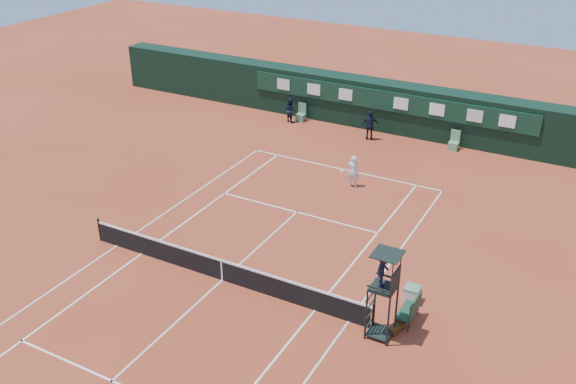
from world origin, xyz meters
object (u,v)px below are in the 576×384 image
Objects in this scene: player_bench at (411,309)px; umpire_chair at (384,277)px; cooler at (412,294)px; player at (353,171)px; tennis_net at (222,269)px.

umpire_chair is at bearing -120.14° from player_bench.
umpire_chair reaches higher than player_bench.
player reaches higher than cooler.
umpire_chair is (6.74, -0.20, 1.95)m from tennis_net.
tennis_net is 3.77× the size of umpire_chair.
player_bench is 1.31m from cooler.
umpire_chair is 5.30× the size of cooler.
cooler is at bearing 81.89° from umpire_chair.
cooler is 0.38× the size of player.
tennis_net is 10.75× the size of player_bench.
player_bench is (7.45, 1.03, 0.09)m from tennis_net.
cooler is (-0.36, 1.22, -0.27)m from player_bench.
player_bench is at bearing -73.42° from cooler.
player_bench is at bearing 59.86° from umpire_chair.
cooler is (0.35, 2.45, -2.13)m from umpire_chair.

